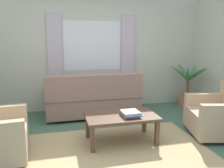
{
  "coord_description": "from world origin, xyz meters",
  "views": [
    {
      "loc": [
        -0.81,
        -2.99,
        1.58
      ],
      "look_at": [
        0.09,
        0.7,
        0.85
      ],
      "focal_mm": 36.56,
      "sensor_mm": 36.0,
      "label": 1
    }
  ],
  "objects_px": {
    "armchair_right": "(219,115)",
    "book_stack_on_table": "(130,114)",
    "coffee_table": "(121,119)",
    "potted_plant": "(188,88)",
    "couch": "(93,99)"
  },
  "relations": [
    {
      "from": "armchair_right",
      "to": "book_stack_on_table",
      "type": "distance_m",
      "value": 1.54
    },
    {
      "from": "coffee_table",
      "to": "potted_plant",
      "type": "height_order",
      "value": "potted_plant"
    },
    {
      "from": "coffee_table",
      "to": "book_stack_on_table",
      "type": "xyz_separation_m",
      "value": [
        0.12,
        -0.07,
        0.1
      ]
    },
    {
      "from": "potted_plant",
      "to": "couch",
      "type": "bearing_deg",
      "value": -175.44
    },
    {
      "from": "couch",
      "to": "coffee_table",
      "type": "height_order",
      "value": "couch"
    },
    {
      "from": "couch",
      "to": "coffee_table",
      "type": "xyz_separation_m",
      "value": [
        0.23,
        -1.32,
        0.01
      ]
    },
    {
      "from": "armchair_right",
      "to": "coffee_table",
      "type": "xyz_separation_m",
      "value": [
        -1.65,
        0.15,
        0.03
      ]
    },
    {
      "from": "couch",
      "to": "book_stack_on_table",
      "type": "relative_size",
      "value": 5.66
    },
    {
      "from": "coffee_table",
      "to": "book_stack_on_table",
      "type": "relative_size",
      "value": 3.27
    },
    {
      "from": "book_stack_on_table",
      "to": "potted_plant",
      "type": "relative_size",
      "value": 0.28
    },
    {
      "from": "potted_plant",
      "to": "coffee_table",
      "type": "bearing_deg",
      "value": -144.12
    },
    {
      "from": "couch",
      "to": "potted_plant",
      "type": "bearing_deg",
      "value": -175.44
    },
    {
      "from": "coffee_table",
      "to": "book_stack_on_table",
      "type": "bearing_deg",
      "value": -31.48
    },
    {
      "from": "couch",
      "to": "armchair_right",
      "type": "relative_size",
      "value": 1.89
    },
    {
      "from": "armchair_right",
      "to": "potted_plant",
      "type": "relative_size",
      "value": 0.84
    }
  ]
}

